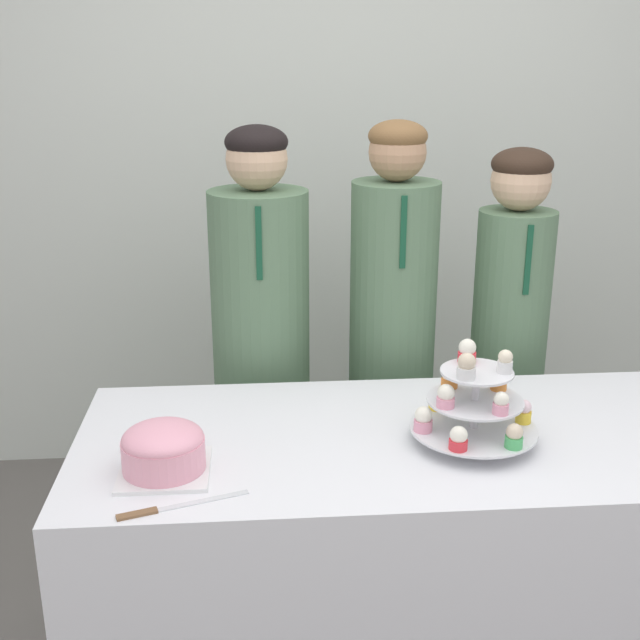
# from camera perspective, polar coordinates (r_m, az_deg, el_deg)

# --- Properties ---
(wall_back) EXTENTS (9.00, 0.06, 2.70)m
(wall_back) POSITION_cam_1_polar(r_m,az_deg,el_deg) (3.34, 1.95, 12.18)
(wall_back) COLOR silver
(wall_back) RESTS_ON ground_plane
(table) EXTENTS (1.70, 0.74, 0.78)m
(table) POSITION_cam_1_polar(r_m,az_deg,el_deg) (2.30, 5.90, -16.81)
(table) COLOR white
(table) RESTS_ON ground_plane
(round_cake) EXTENTS (0.21, 0.21, 0.12)m
(round_cake) POSITION_cam_1_polar(r_m,az_deg,el_deg) (1.92, -11.08, -8.96)
(round_cake) COLOR white
(round_cake) RESTS_ON table
(cake_knife) EXTENTS (0.28, 0.11, 0.01)m
(cake_knife) POSITION_cam_1_polar(r_m,az_deg,el_deg) (1.80, -11.21, -13.09)
(cake_knife) COLOR silver
(cake_knife) RESTS_ON table
(cupcake_stand) EXTENTS (0.32, 0.32, 0.26)m
(cupcake_stand) POSITION_cam_1_polar(r_m,az_deg,el_deg) (2.04, 10.83, -5.74)
(cupcake_stand) COLOR silver
(cupcake_stand) RESTS_ON table
(student_0) EXTENTS (0.31, 0.32, 1.51)m
(student_0) POSITION_cam_1_polar(r_m,az_deg,el_deg) (2.66, -4.15, -3.68)
(student_0) COLOR #567556
(student_0) RESTS_ON ground_plane
(student_1) EXTENTS (0.28, 0.29, 1.52)m
(student_1) POSITION_cam_1_polar(r_m,az_deg,el_deg) (2.69, 5.08, -3.13)
(student_1) COLOR #567556
(student_1) RESTS_ON ground_plane
(student_2) EXTENTS (0.25, 0.25, 1.44)m
(student_2) POSITION_cam_1_polar(r_m,az_deg,el_deg) (2.78, 13.11, -3.22)
(student_2) COLOR #567556
(student_2) RESTS_ON ground_plane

